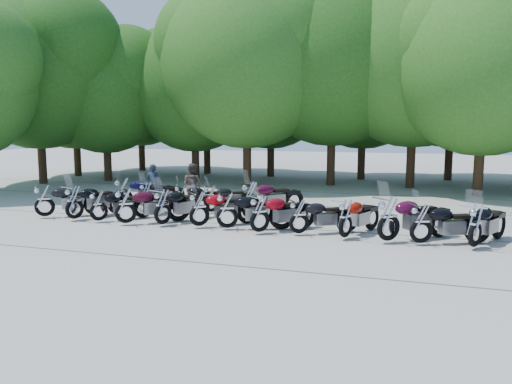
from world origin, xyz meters
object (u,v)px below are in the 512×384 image
(motorcycle_0, at_px, (44,199))
(motorcycle_2, at_px, (99,205))
(motorcycle_3, at_px, (126,204))
(motorcycle_15, at_px, (146,194))
(motorcycle_16, at_px, (182,196))
(motorcycle_4, at_px, (163,205))
(motorcycle_10, at_px, (389,217))
(motorcycle_17, at_px, (211,198))
(motorcycle_5, at_px, (199,207))
(rider_0, at_px, (153,184))
(motorcycle_9, at_px, (346,217))
(motorcycle_12, at_px, (475,224))
(motorcycle_18, at_px, (251,197))
(motorcycle_14, at_px, (124,191))
(motorcycle_1, at_px, (74,201))
(rider_1, at_px, (192,185))
(motorcycle_11, at_px, (421,222))
(motorcycle_6, at_px, (227,209))
(motorcycle_8, at_px, (299,215))
(motorcycle_7, at_px, (260,212))

(motorcycle_0, distance_m, motorcycle_2, 2.25)
(motorcycle_3, relative_size, motorcycle_15, 1.13)
(motorcycle_16, bearing_deg, motorcycle_4, 169.92)
(motorcycle_10, distance_m, motorcycle_17, 7.05)
(motorcycle_5, relative_size, motorcycle_10, 0.90)
(motorcycle_10, bearing_deg, rider_0, 25.10)
(motorcycle_9, distance_m, motorcycle_12, 3.37)
(motorcycle_15, relative_size, motorcycle_18, 0.85)
(motorcycle_12, height_order, motorcycle_14, motorcycle_14)
(motorcycle_1, xyz_separation_m, motorcycle_16, (2.70, 2.70, -0.09))
(motorcycle_9, bearing_deg, motorcycle_14, 5.54)
(rider_1, bearing_deg, motorcycle_0, 57.02)
(motorcycle_10, distance_m, rider_0, 10.32)
(motorcycle_2, bearing_deg, motorcycle_12, -140.57)
(motorcycle_3, height_order, motorcycle_11, motorcycle_3)
(motorcycle_1, height_order, motorcycle_16, motorcycle_1)
(motorcycle_6, height_order, motorcycle_10, motorcycle_10)
(motorcycle_16, bearing_deg, motorcycle_12, -128.83)
(motorcycle_4, distance_m, motorcycle_17, 2.71)
(motorcycle_8, xyz_separation_m, motorcycle_14, (-7.43, 2.45, 0.09))
(motorcycle_0, height_order, motorcycle_4, motorcycle_4)
(motorcycle_5, distance_m, motorcycle_11, 6.63)
(motorcycle_16, distance_m, motorcycle_17, 1.15)
(motorcycle_9, relative_size, motorcycle_12, 0.96)
(motorcycle_5, bearing_deg, motorcycle_16, -7.55)
(motorcycle_7, relative_size, motorcycle_11, 1.03)
(motorcycle_7, height_order, rider_0, rider_0)
(motorcycle_5, xyz_separation_m, motorcycle_17, (-0.67, 2.58, -0.08))
(motorcycle_2, xyz_separation_m, motorcycle_9, (8.14, -0.03, 0.04))
(motorcycle_1, xyz_separation_m, rider_1, (2.66, 3.70, 0.20))
(motorcycle_1, xyz_separation_m, motorcycle_17, (3.85, 2.74, -0.09))
(motorcycle_11, height_order, rider_1, rider_1)
(motorcycle_4, xyz_separation_m, motorcycle_6, (2.18, 0.06, -0.01))
(motorcycle_5, bearing_deg, motorcycle_2, 49.59)
(motorcycle_2, distance_m, motorcycle_7, 5.63)
(motorcycle_17, bearing_deg, motorcycle_8, -164.64)
(motorcycle_2, xyz_separation_m, motorcycle_7, (5.62, -0.09, 0.06))
(motorcycle_6, bearing_deg, motorcycle_16, 27.13)
(motorcycle_0, height_order, motorcycle_11, motorcycle_0)
(motorcycle_3, height_order, motorcycle_12, motorcycle_3)
(motorcycle_6, xyz_separation_m, motorcycle_16, (-2.76, 2.55, -0.08))
(motorcycle_8, bearing_deg, rider_1, 22.51)
(motorcycle_4, bearing_deg, motorcycle_5, -155.07)
(motorcycle_11, bearing_deg, motorcycle_9, 63.45)
(motorcycle_2, height_order, motorcycle_7, motorcycle_7)
(motorcycle_4, height_order, motorcycle_15, motorcycle_4)
(motorcycle_1, relative_size, motorcycle_15, 1.11)
(motorcycle_1, bearing_deg, motorcycle_9, -159.02)
(motorcycle_9, distance_m, motorcycle_15, 8.35)
(motorcycle_5, height_order, motorcycle_8, motorcycle_5)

